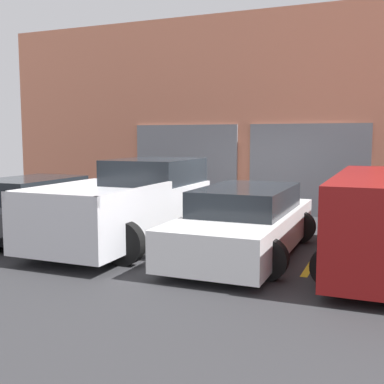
{
  "coord_description": "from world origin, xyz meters",
  "views": [
    {
      "loc": [
        3.8,
        -10.83,
        2.26
      ],
      "look_at": [
        0.0,
        -1.56,
        1.1
      ],
      "focal_mm": 45.0,
      "sensor_mm": 36.0,
      "label": 1
    }
  ],
  "objects": [
    {
      "name": "ground_plane",
      "position": [
        0.0,
        0.0,
        0.0
      ],
      "size": [
        28.0,
        28.0,
        0.0
      ],
      "primitive_type": "plane",
      "color": "#2D2D30"
    },
    {
      "name": "parking_stripe_left",
      "position": [
        -2.6,
        -2.06,
        0.0
      ],
      "size": [
        0.12,
        2.2,
        0.01
      ],
      "primitive_type": "cube",
      "color": "gold",
      "rests_on": "ground"
    },
    {
      "name": "sedan_white",
      "position": [
        1.3,
        -2.03,
        0.62
      ],
      "size": [
        2.24,
        4.73,
        1.3
      ],
      "color": "white",
      "rests_on": "ground"
    },
    {
      "name": "parking_stripe_right",
      "position": [
        2.6,
        -2.06,
        0.0
      ],
      "size": [
        0.12,
        2.2,
        0.01
      ],
      "primitive_type": "cube",
      "color": "gold",
      "rests_on": "ground"
    },
    {
      "name": "shophouse_building",
      "position": [
        -0.0,
        3.29,
        2.9
      ],
      "size": [
        17.03,
        0.68,
        5.87
      ],
      "color": "#D17A5B",
      "rests_on": "ground"
    },
    {
      "name": "pickup_truck",
      "position": [
        -1.3,
        -1.81,
        0.82
      ],
      "size": [
        2.48,
        5.04,
        1.73
      ],
      "color": "silver",
      "rests_on": "ground"
    },
    {
      "name": "parking_stripe_centre",
      "position": [
        -0.0,
        -2.06,
        0.0
      ],
      "size": [
        0.12,
        2.2,
        0.01
      ],
      "primitive_type": "cube",
      "color": "gold",
      "rests_on": "ground"
    },
    {
      "name": "van_right",
      "position": [
        -3.91,
        -2.03,
        0.61
      ],
      "size": [
        2.2,
        4.36,
        1.3
      ],
      "color": "black",
      "rests_on": "ground"
    }
  ]
}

